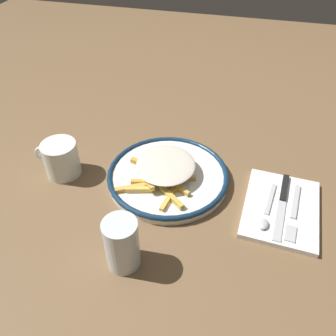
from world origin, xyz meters
The scene contains 9 objects.
ground_plane centered at (0.00, 0.00, 0.00)m, with size 2.60×2.60×0.00m, color brown.
plate centered at (0.00, 0.00, 0.01)m, with size 0.30×0.30×0.03m.
fries_heap centered at (0.01, 0.01, 0.04)m, with size 0.19×0.22×0.04m.
napkin centered at (-0.28, 0.03, 0.01)m, with size 0.16×0.22×0.01m, color white.
fork centered at (-0.30, 0.05, 0.02)m, with size 0.04×0.18×0.01m.
knife centered at (-0.28, 0.02, 0.02)m, with size 0.04×0.21×0.01m.
spoon centered at (-0.24, 0.07, 0.02)m, with size 0.04×0.15×0.01m.
water_glass centered at (0.02, 0.25, 0.06)m, with size 0.07×0.07×0.12m, color silver.
coffee_mug centered at (0.27, 0.04, 0.05)m, with size 0.12×0.09×0.09m.
Camera 1 is at (-0.16, 0.62, 0.60)m, focal length 37.00 mm.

